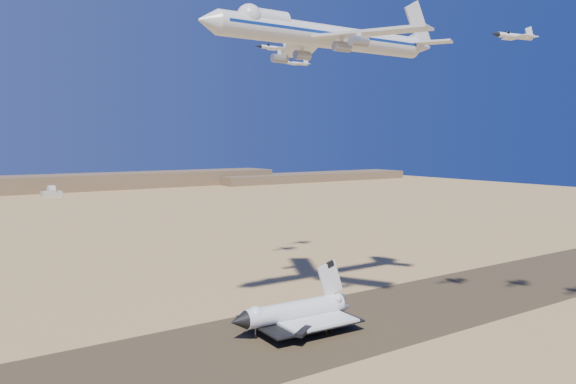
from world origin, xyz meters
TOP-DOWN VIEW (x-y plane):
  - ground at (0.00, 0.00)m, footprint 1200.00×1200.00m
  - runway at (0.00, 0.00)m, footprint 600.00×50.00m
  - ridgeline at (65.32, 527.31)m, footprint 960.00×90.00m
  - shuttle at (11.73, 3.61)m, footprint 40.35×25.54m
  - carrier_747 at (22.20, 5.08)m, footprint 87.17×67.73m
  - crew_a at (17.89, -4.25)m, footprint 0.57×0.74m
  - crew_b at (20.47, -3.44)m, footprint 0.67×0.95m
  - crew_c at (16.08, -2.56)m, footprint 1.02×0.92m
  - chase_jet_a at (59.84, -34.50)m, footprint 15.70×8.76m
  - chase_jet_e at (39.10, 56.45)m, footprint 15.71×8.27m
  - chase_jet_f at (57.98, 68.48)m, footprint 14.28×7.60m

SIDE VIEW (x-z plane):
  - ground at x=0.00m, z-range 0.00..0.00m
  - runway at x=0.00m, z-range 0.00..0.06m
  - crew_c at x=16.08m, z-range 0.06..1.63m
  - crew_b at x=20.47m, z-range 0.06..1.85m
  - crew_a at x=17.89m, z-range 0.06..1.89m
  - shuttle at x=11.73m, z-range -4.60..15.28m
  - ridgeline at x=65.32m, z-range -1.37..16.63m
  - chase_jet_a at x=59.84m, z-range 83.81..87.74m
  - carrier_747 at x=22.20m, z-range 77.11..98.86m
  - chase_jet_f at x=57.98m, z-range 87.96..91.51m
  - chase_jet_e at x=39.10m, z-range 90.90..94.82m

